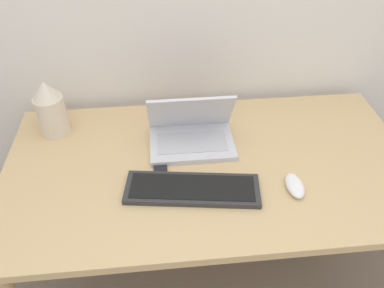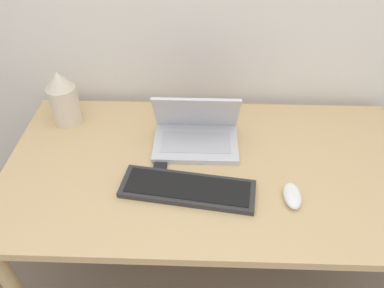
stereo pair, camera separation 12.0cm
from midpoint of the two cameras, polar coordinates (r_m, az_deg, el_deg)
desk at (r=1.34m, az=0.12°, el=-5.64°), size 1.40×0.73×0.74m
laptop at (r=1.33m, az=-2.68°, el=1.72°), size 0.30×0.21×0.20m
keyboard at (r=1.18m, az=-2.88°, el=-6.99°), size 0.44×0.19×0.02m
mouse at (r=1.21m, az=12.69°, el=-6.35°), size 0.05×0.11×0.03m
vase at (r=1.46m, az=-23.03°, el=4.91°), size 0.10×0.10×0.22m
mp3_player at (r=1.26m, az=-7.56°, el=-3.82°), size 0.05×0.07×0.01m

